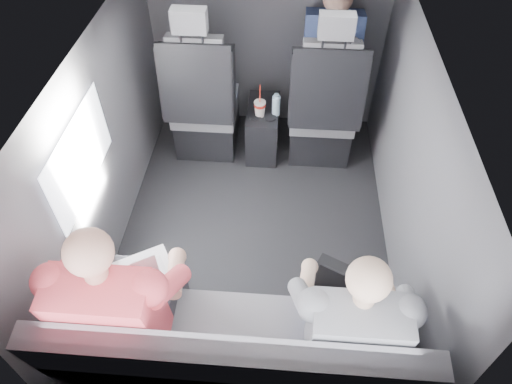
# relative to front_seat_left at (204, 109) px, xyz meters

# --- Properties ---
(floor) EXTENTS (2.60, 2.60, 0.00)m
(floor) POSITION_rel_front_seat_left_xyz_m (0.45, -0.84, -0.40)
(floor) COLOR black
(floor) RESTS_ON ground
(ceiling) EXTENTS (2.60, 2.60, 0.00)m
(ceiling) POSITION_rel_front_seat_left_xyz_m (0.45, -0.84, 0.95)
(ceiling) COLOR #B2B2AD
(ceiling) RESTS_ON panel_back
(panel_left) EXTENTS (0.02, 2.60, 1.35)m
(panel_left) POSITION_rel_front_seat_left_xyz_m (-0.45, -0.84, 0.27)
(panel_left) COLOR #56565B
(panel_left) RESTS_ON floor
(panel_right) EXTENTS (0.02, 2.60, 1.35)m
(panel_right) POSITION_rel_front_seat_left_xyz_m (1.35, -0.84, 0.27)
(panel_right) COLOR #56565B
(panel_right) RESTS_ON floor
(panel_front) EXTENTS (1.80, 0.02, 1.35)m
(panel_front) POSITION_rel_front_seat_left_xyz_m (0.45, 0.46, 0.27)
(panel_front) COLOR #56565B
(panel_front) RESTS_ON floor
(panel_back) EXTENTS (1.80, 0.02, 1.35)m
(panel_back) POSITION_rel_front_seat_left_xyz_m (0.45, -2.14, 0.27)
(panel_back) COLOR #56565B
(panel_back) RESTS_ON floor
(side_window) EXTENTS (0.02, 0.75, 0.42)m
(side_window) POSITION_rel_front_seat_left_xyz_m (-0.43, -1.14, 0.50)
(side_window) COLOR white
(side_window) RESTS_ON panel_left
(seatbelt) EXTENTS (0.35, 0.11, 0.59)m
(seatbelt) POSITION_rel_front_seat_left_xyz_m (0.90, -0.17, 0.40)
(seatbelt) COLOR black
(seatbelt) RESTS_ON front_seat_right
(front_seat_left) EXTENTS (0.52, 0.58, 1.26)m
(front_seat_left) POSITION_rel_front_seat_left_xyz_m (0.00, 0.00, 0.00)
(front_seat_left) COLOR black
(front_seat_left) RESTS_ON floor
(front_seat_right) EXTENTS (0.52, 0.58, 1.26)m
(front_seat_right) POSITION_rel_front_seat_left_xyz_m (0.90, 0.00, 0.00)
(front_seat_right) COLOR black
(front_seat_right) RESTS_ON floor
(center_console) EXTENTS (0.24, 0.48, 0.41)m
(center_console) POSITION_rel_front_seat_left_xyz_m (0.45, 0.04, -0.20)
(center_console) COLOR black
(center_console) RESTS_ON floor
(rear_bench) EXTENTS (1.60, 0.57, 0.92)m
(rear_bench) POSITION_rel_front_seat_left_xyz_m (0.45, -1.90, -0.09)
(rear_bench) COLOR #5D5C61
(rear_bench) RESTS_ON floor
(soda_cup) EXTENTS (0.09, 0.09, 0.27)m
(soda_cup) POSITION_rel_front_seat_left_xyz_m (0.43, -0.05, 0.07)
(soda_cup) COLOR white
(soda_cup) RESTS_ON center_console
(water_bottle) EXTENTS (0.06, 0.06, 0.18)m
(water_bottle) POSITION_rel_front_seat_left_xyz_m (0.55, -0.03, 0.08)
(water_bottle) COLOR #B1D7EF
(water_bottle) RESTS_ON center_console
(laptop_white) EXTENTS (0.41, 0.46, 0.25)m
(laptop_white) POSITION_rel_front_seat_left_xyz_m (-0.06, -1.68, 0.23)
(laptop_white) COLOR silver
(laptop_white) RESTS_ON passenger_rear_left
(laptop_black) EXTENTS (0.40, 0.43, 0.24)m
(laptop_black) POSITION_rel_front_seat_left_xyz_m (0.95, -1.67, 0.23)
(laptop_black) COLOR black
(laptop_black) RESTS_ON passenger_rear_right
(passenger_rear_left) EXTENTS (0.52, 0.64, 1.25)m
(passenger_rear_left) POSITION_rel_front_seat_left_xyz_m (-0.06, -1.81, 0.24)
(passenger_rear_left) COLOR #34353A
(passenger_rear_left) RESTS_ON rear_bench
(passenger_rear_right) EXTENTS (0.48, 0.60, 1.18)m
(passenger_rear_right) POSITION_rel_front_seat_left_xyz_m (0.95, -1.81, 0.21)
(passenger_rear_right) COLOR navy
(passenger_rear_right) RESTS_ON rear_bench
(passenger_front_right) EXTENTS (0.41, 0.41, 0.85)m
(passenger_front_right) POSITION_rel_front_seat_left_xyz_m (0.93, 0.26, 0.35)
(passenger_front_right) COLOR navy
(passenger_front_right) RESTS_ON front_seat_right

